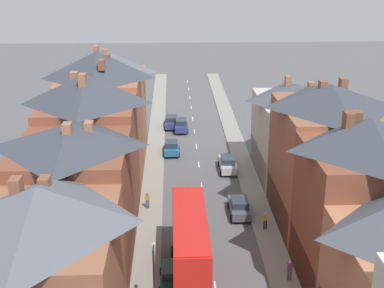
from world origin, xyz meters
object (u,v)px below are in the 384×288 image
(car_parked_right_a, at_px, (171,122))
(car_parked_left_b, at_px, (172,147))
(car_mid_white, at_px, (228,164))
(pedestrian_mid_left, at_px, (290,269))
(street_lamp, at_px, (154,280))
(car_parked_left_a, at_px, (172,275))
(pedestrian_mid_right, at_px, (265,220))
(pedestrian_far_left, at_px, (147,200))
(double_decker_bus_lead, at_px, (190,248))
(car_mid_black, at_px, (239,207))
(car_near_silver, at_px, (181,125))

(car_parked_right_a, bearing_deg, car_parked_left_b, -90.00)
(car_mid_white, relative_size, pedestrian_mid_left, 2.67)
(car_parked_left_b, xyz_separation_m, street_lamp, (-1.15, -31.15, 2.41))
(car_parked_left_b, bearing_deg, car_parked_left_a, -90.00)
(car_parked_left_b, bearing_deg, car_parked_right_a, 90.00)
(car_parked_right_a, xyz_separation_m, car_parked_left_b, (-0.00, -10.36, -0.02))
(car_mid_white, distance_m, pedestrian_mid_right, 13.72)
(pedestrian_mid_right, distance_m, pedestrian_far_left, 11.32)
(street_lamp, bearing_deg, double_decker_bus_lead, 61.86)
(car_parked_left_a, height_order, pedestrian_mid_right, pedestrian_mid_right)
(car_parked_left_a, relative_size, pedestrian_mid_right, 2.41)
(car_parked_left_b, bearing_deg, pedestrian_mid_right, -67.01)
(pedestrian_mid_left, bearing_deg, pedestrian_far_left, 131.87)
(car_parked_left_b, distance_m, street_lamp, 31.26)
(double_decker_bus_lead, relative_size, pedestrian_mid_right, 6.71)
(car_parked_right_a, height_order, pedestrian_mid_left, pedestrian_mid_left)
(car_parked_left_b, bearing_deg, pedestrian_far_left, -98.91)
(car_mid_black, xyz_separation_m, car_mid_white, (0.00, 10.59, 0.02))
(car_mid_white, distance_m, pedestrian_mid_left, 21.47)
(car_parked_left_a, distance_m, car_parked_right_a, 37.33)
(car_parked_left_a, xyz_separation_m, street_lamp, (-1.15, -4.18, 2.42))
(pedestrian_mid_right, bearing_deg, double_decker_bus_lead, -132.47)
(car_near_silver, bearing_deg, pedestrian_mid_right, -76.30)
(pedestrian_mid_right, height_order, pedestrian_far_left, same)
(car_parked_left_a, height_order, pedestrian_mid_left, pedestrian_mid_left)
(pedestrian_mid_right, xyz_separation_m, street_lamp, (-9.27, -12.02, 2.21))
(car_parked_left_b, bearing_deg, pedestrian_mid_left, -72.28)
(pedestrian_mid_left, relative_size, street_lamp, 0.29)
(car_mid_black, bearing_deg, street_lamp, -116.09)
(car_parked_left_b, height_order, pedestrian_mid_left, pedestrian_mid_left)
(pedestrian_mid_left, distance_m, pedestrian_far_left, 16.33)
(double_decker_bus_lead, distance_m, street_lamp, 5.19)
(car_near_silver, height_order, pedestrian_mid_left, pedestrian_mid_left)
(car_parked_left_a, relative_size, street_lamp, 0.71)
(pedestrian_mid_left, xyz_separation_m, pedestrian_far_left, (-10.90, 12.16, 0.00))
(car_parked_left_a, height_order, car_mid_white, car_mid_white)
(car_parked_left_a, xyz_separation_m, pedestrian_mid_left, (8.59, 0.09, 0.21))
(car_parked_left_b, bearing_deg, car_mid_white, -41.82)
(car_parked_right_a, bearing_deg, car_parked_left_a, -90.00)
(car_parked_left_a, bearing_deg, car_parked_right_a, 90.00)
(car_mid_white, xyz_separation_m, street_lamp, (-7.35, -25.60, 2.38))
(car_parked_left_b, bearing_deg, car_near_silver, 81.62)
(car_mid_white, distance_m, pedestrian_far_left, 12.51)
(car_parked_right_a, bearing_deg, pedestrian_mid_left, -77.01)
(car_near_silver, height_order, pedestrian_mid_right, pedestrian_mid_right)
(car_parked_left_a, bearing_deg, double_decker_bus_lead, 16.62)
(car_mid_black, height_order, street_lamp, street_lamp)
(car_parked_left_b, bearing_deg, car_mid_black, -68.99)
(car_parked_left_a, bearing_deg, pedestrian_far_left, 100.67)
(car_near_silver, bearing_deg, car_parked_left_a, -92.08)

